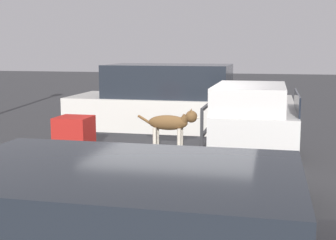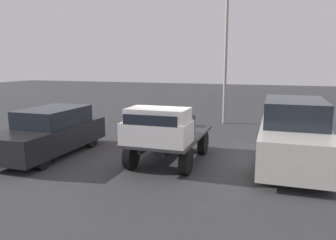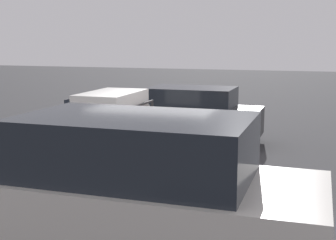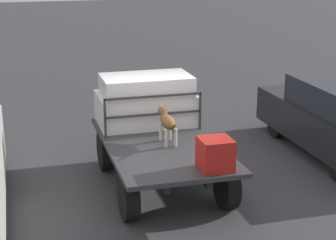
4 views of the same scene
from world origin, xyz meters
name	(u,v)px [view 1 (image 1 of 4)]	position (x,y,z in m)	size (l,w,h in m)	color
ground_plane	(177,201)	(0.00, 0.00, 0.00)	(80.00, 80.00, 0.00)	#38383A
flatbed_truck	(177,163)	(0.00, 0.00, 0.64)	(3.78, 2.06, 0.90)	black
truck_cab	(254,120)	(1.20, 0.00, 1.38)	(1.23, 1.94, 1.02)	silver
truck_headboard	(211,117)	(0.54, 0.00, 1.41)	(0.04, 1.94, 0.76)	#2D2D30
dog	(172,123)	(-0.05, -0.10, 1.31)	(1.00, 0.24, 0.65)	beige
cargo_crate	(74,133)	(-1.53, -0.52, 1.16)	(0.52, 0.52, 0.52)	#AD1E19
parked_pickup_far	(177,109)	(-0.79, 3.84, 1.01)	(5.29, 1.98, 2.09)	black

